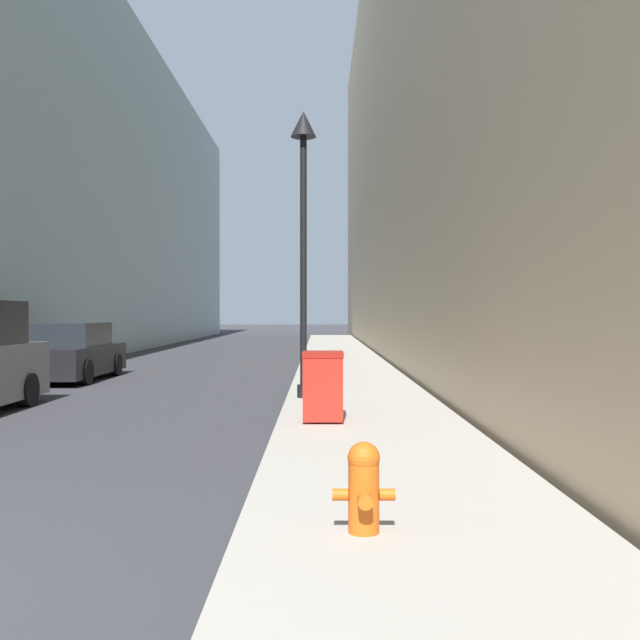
{
  "coord_description": "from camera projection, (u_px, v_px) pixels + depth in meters",
  "views": [
    {
      "loc": [
        4.21,
        -3.68,
        1.8
      ],
      "look_at": [
        4.12,
        18.32,
        1.56
      ],
      "focal_mm": 40.0,
      "sensor_mm": 36.0,
      "label": 1
    }
  ],
  "objects": [
    {
      "name": "sidewalk_right",
      "position": [
        349.0,
        369.0,
        21.69
      ],
      "size": [
        2.9,
        60.0,
        0.14
      ],
      "color": "#9E998E",
      "rests_on": "ground"
    },
    {
      "name": "building_right_stone",
      "position": [
        524.0,
        108.0,
        29.54
      ],
      "size": [
        12.0,
        60.0,
        20.58
      ],
      "color": "tan",
      "rests_on": "ground"
    },
    {
      "name": "fire_hydrant",
      "position": [
        367.0,
        485.0,
        5.37
      ],
      "size": [
        0.47,
        0.36,
        0.69
      ],
      "color": "#D15614",
      "rests_on": "sidewalk_right"
    },
    {
      "name": "trash_bin",
      "position": [
        326.0,
        385.0,
        10.85
      ],
      "size": [
        0.62,
        0.68,
        1.07
      ],
      "color": "red",
      "rests_on": "sidewalk_right"
    },
    {
      "name": "lamppost",
      "position": [
        307.0,
        196.0,
        13.85
      ],
      "size": [
        0.5,
        0.5,
        5.57
      ],
      "color": "black",
      "rests_on": "sidewalk_right"
    },
    {
      "name": "parked_sedan_near",
      "position": [
        73.0,
        354.0,
        18.88
      ],
      "size": [
        1.94,
        4.32,
        1.52
      ],
      "color": "black",
      "rests_on": "ground"
    }
  ]
}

